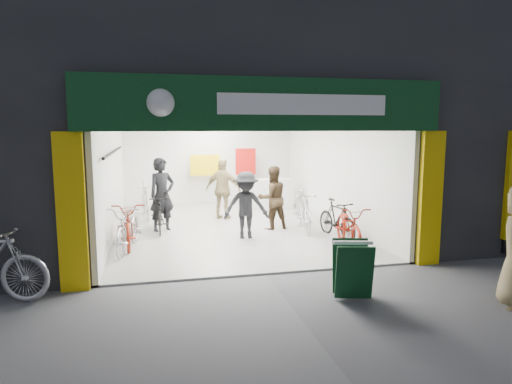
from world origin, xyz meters
name	(u,v)px	position (x,y,z in m)	size (l,w,h in m)	color
ground	(266,275)	(0.00, 0.00, 0.00)	(60.00, 60.00, 0.00)	#56565B
building	(254,68)	(0.91, 4.99, 4.31)	(17.00, 10.27, 8.00)	#232326
bike_left_front	(128,228)	(-2.50, 2.27, 0.52)	(0.69, 1.97, 1.04)	#A6A5AA
bike_left_midfront	(160,213)	(-1.80, 3.92, 0.50)	(0.47, 1.66, 1.00)	black
bike_left_midback	(129,223)	(-2.50, 2.70, 0.52)	(0.69, 1.98, 1.04)	maroon
bike_left_back	(145,201)	(-2.18, 5.81, 0.54)	(0.51, 1.80, 1.08)	#B7B8BC
bike_right_front	(337,219)	(2.34, 2.30, 0.47)	(0.45, 1.58, 0.95)	black
bike_right_mid	(349,226)	(2.29, 1.49, 0.48)	(0.64, 1.82, 0.96)	maroon
bike_right_back	(303,211)	(1.80, 3.21, 0.53)	(0.50, 1.76, 1.06)	silver
customer_a	(162,195)	(-1.73, 3.95, 0.95)	(0.70, 0.46, 1.91)	black
customer_b	(272,198)	(1.07, 3.54, 0.84)	(0.81, 0.63, 1.68)	#39291A
customer_c	(246,206)	(0.19, 2.67, 0.82)	(1.06, 0.61, 1.64)	black
customer_d	(223,190)	(0.02, 5.11, 0.89)	(1.05, 0.44, 1.79)	#9A875A
sandwich_board	(352,268)	(1.04, -1.38, 0.49)	(0.70, 0.71, 0.89)	#0D361A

